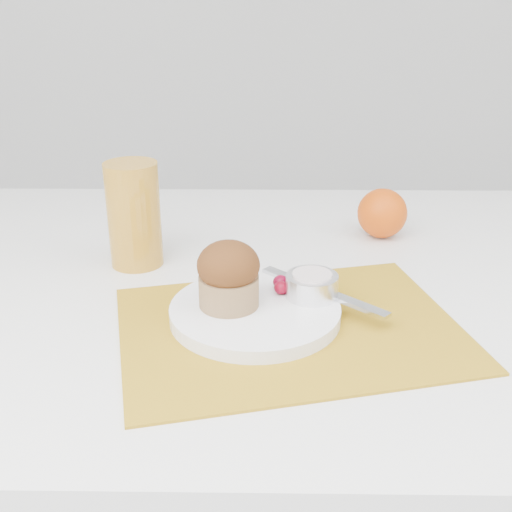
{
  "coord_description": "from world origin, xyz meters",
  "views": [
    {
      "loc": [
        -0.07,
        -0.74,
        1.13
      ],
      "look_at": [
        -0.08,
        0.01,
        0.8
      ],
      "focal_mm": 45.0,
      "sensor_mm": 36.0,
      "label": 1
    }
  ],
  "objects_px": {
    "plate": "(255,312)",
    "juice_glass": "(134,215)",
    "muffin": "(229,275)",
    "orange": "(382,213)",
    "table": "(306,489)"
  },
  "relations": [
    {
      "from": "plate",
      "to": "orange",
      "type": "distance_m",
      "value": 0.34
    },
    {
      "from": "table",
      "to": "orange",
      "type": "height_order",
      "value": "orange"
    },
    {
      "from": "plate",
      "to": "muffin",
      "type": "relative_size",
      "value": 2.33
    },
    {
      "from": "table",
      "to": "juice_glass",
      "type": "height_order",
      "value": "juice_glass"
    },
    {
      "from": "orange",
      "to": "plate",
      "type": "bearing_deg",
      "value": -125.23
    },
    {
      "from": "table",
      "to": "plate",
      "type": "relative_size",
      "value": 5.87
    },
    {
      "from": "plate",
      "to": "muffin",
      "type": "height_order",
      "value": "muffin"
    },
    {
      "from": "plate",
      "to": "juice_glass",
      "type": "height_order",
      "value": "juice_glass"
    },
    {
      "from": "plate",
      "to": "orange",
      "type": "relative_size",
      "value": 2.62
    },
    {
      "from": "plate",
      "to": "muffin",
      "type": "bearing_deg",
      "value": 175.01
    },
    {
      "from": "orange",
      "to": "juice_glass",
      "type": "distance_m",
      "value": 0.39
    },
    {
      "from": "table",
      "to": "plate",
      "type": "height_order",
      "value": "plate"
    },
    {
      "from": "table",
      "to": "orange",
      "type": "relative_size",
      "value": 15.41
    },
    {
      "from": "plate",
      "to": "juice_glass",
      "type": "xyz_separation_m",
      "value": [
        -0.17,
        0.17,
        0.06
      ]
    },
    {
      "from": "table",
      "to": "juice_glass",
      "type": "bearing_deg",
      "value": 169.33
    }
  ]
}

